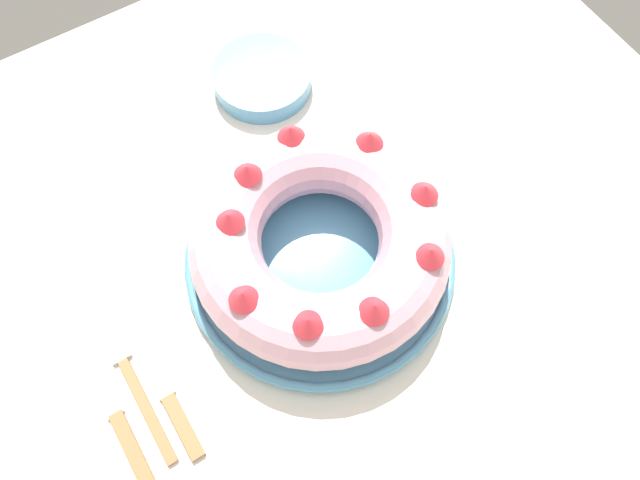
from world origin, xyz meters
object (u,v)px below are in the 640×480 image
Objects in this scene: serving_dish at (320,258)px; bundt_cake at (320,240)px; serving_knife at (117,416)px; cake_knife at (169,399)px; side_bowl at (262,78)px; fork at (132,380)px.

serving_dish is 1.09× the size of bundt_cake.
bundt_cake is at bearing 8.96° from serving_knife.
cake_knife is (-0.24, -0.06, -0.06)m from bundt_cake.
side_bowl reaches higher than cake_knife.
cake_knife is (0.03, -0.04, 0.00)m from fork.
serving_dish is at bearing 8.97° from serving_knife.
serving_knife is 1.48× the size of side_bowl.
side_bowl is (0.34, 0.30, 0.01)m from fork.
bundt_cake reaches higher than serving_dish.
serving_dish is at bearing -105.29° from side_bowl.
cake_knife is at bearing -166.71° from serving_dish.
cake_knife reaches higher than fork.
cake_knife is 1.24× the size of side_bowl.
side_bowl is (0.38, 0.33, 0.01)m from serving_knife.
serving_dish is 0.27m from fork.
side_bowl is (0.08, 0.28, 0.01)m from serving_dish.
side_bowl reaches higher than serving_dish.
bundt_cake is 0.31m from serving_knife.
bundt_cake is at bearing -105.27° from side_bowl.
fork is at bearing -139.22° from side_bowl.
serving_knife reaches higher than fork.
bundt_cake is 1.66× the size of fork.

